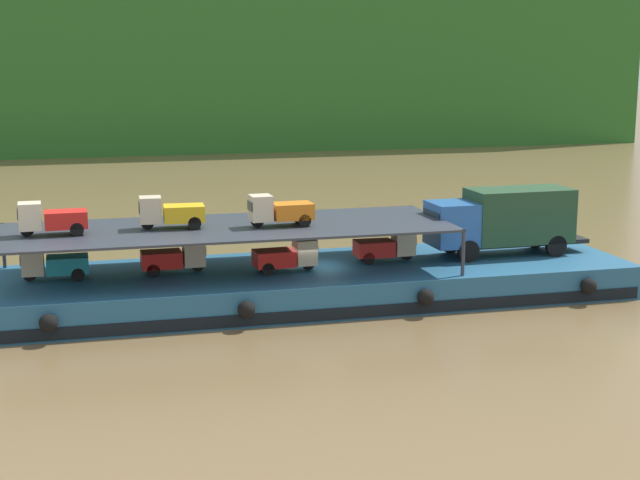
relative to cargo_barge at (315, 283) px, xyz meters
The scene contains 11 objects.
ground_plane 0.75m from the cargo_barge, 90.00° to the left, with size 400.00×400.00×0.00m, color brown.
cargo_barge is the anchor object (origin of this frame).
covered_lorry 9.52m from the cargo_barge, ahead, with size 7.89×2.43×3.10m.
cargo_rack 4.65m from the cargo_barge, behind, with size 19.16×6.62×2.00m.
mini_truck_lower_stern 11.25m from the cargo_barge, behind, with size 2.74×1.20×1.38m.
mini_truck_lower_aft 6.31m from the cargo_barge, behind, with size 2.75×1.22×1.38m.
mini_truck_lower_mid 2.09m from the cargo_barge, 158.33° to the right, with size 2.79×1.28×1.38m.
mini_truck_lower_fore 3.73m from the cargo_barge, ahead, with size 2.77×1.24×1.38m.
mini_truck_upper_stern 11.64m from the cargo_barge, behind, with size 2.77×1.25×1.38m.
mini_truck_upper_mid 7.14m from the cargo_barge, behind, with size 2.79×1.28×1.38m.
mini_truck_upper_fore 3.85m from the cargo_barge, 165.06° to the right, with size 2.78×1.27×1.38m.
Camera 1 is at (-10.09, -39.77, 10.92)m, focal length 53.23 mm.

